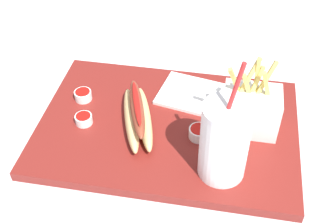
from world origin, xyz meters
TOP-DOWN VIEW (x-y plane):
  - ground_plane at (0.00, 0.00)m, footprint 2.40×2.40m
  - food_tray at (0.00, 0.00)m, footprint 0.49×0.34m
  - soda_cup at (0.11, -0.10)m, footprint 0.08×0.08m
  - fries_basket at (0.15, 0.02)m, footprint 0.10×0.07m
  - hot_dog_1 at (-0.06, -0.01)m, footprint 0.10×0.18m
  - ketchup_cup_1 at (-0.18, 0.04)m, footprint 0.03×0.03m
  - ketchup_cup_2 at (-0.16, -0.03)m, footprint 0.03×0.03m
  - ketchup_cup_3 at (0.06, -0.03)m, footprint 0.04×0.04m
  - napkin_stack at (0.04, 0.09)m, footprint 0.15×0.13m

SIDE VIEW (x-z plane):
  - ground_plane at x=0.00m, z-range -0.02..0.00m
  - food_tray at x=0.00m, z-range 0.00..0.02m
  - napkin_stack at x=0.04m, z-range 0.02..0.03m
  - ketchup_cup_2 at x=-0.16m, z-range 0.02..0.04m
  - ketchup_cup_1 at x=-0.18m, z-range 0.02..0.04m
  - ketchup_cup_3 at x=0.06m, z-range 0.02..0.04m
  - hot_dog_1 at x=-0.06m, z-range 0.01..0.07m
  - fries_basket at x=0.15m, z-range -0.01..0.14m
  - soda_cup at x=0.11m, z-range -0.02..0.21m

